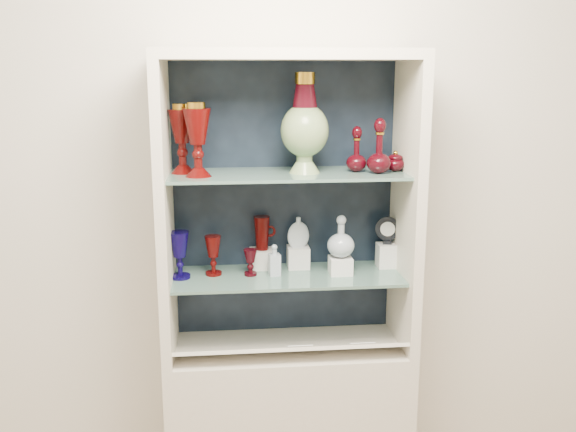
{
  "coord_description": "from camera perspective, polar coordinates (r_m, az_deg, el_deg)",
  "views": [
    {
      "loc": [
        -0.25,
        -0.93,
        1.87
      ],
      "look_at": [
        0.0,
        1.53,
        1.3
      ],
      "focal_mm": 40.0,
      "sensor_mm": 36.0,
      "label": 1
    }
  ],
  "objects": [
    {
      "name": "cameo_medallion",
      "position": [
        2.71,
        8.84,
        -1.23
      ],
      "size": [
        0.11,
        0.06,
        0.12
      ],
      "primitive_type": null,
      "rotation": [
        0.0,
        0.0,
        -0.22
      ],
      "color": "black",
      "rests_on": "riser_cameo_medallion"
    },
    {
      "name": "riser_ruby_pitcher",
      "position": [
        2.7,
        -2.32,
        -3.8
      ],
      "size": [
        0.1,
        0.1,
        0.08
      ],
      "primitive_type": "cube",
      "color": "silver",
      "rests_on": "shelf_lower"
    },
    {
      "name": "ruby_pitcher",
      "position": [
        2.67,
        -2.34,
        -1.53
      ],
      "size": [
        0.11,
        0.07,
        0.14
      ],
      "primitive_type": null,
      "rotation": [
        0.0,
        0.0,
        0.0
      ],
      "color": "#4F0806",
      "rests_on": "riser_ruby_pitcher"
    },
    {
      "name": "riser_cameo_medallion",
      "position": [
        2.74,
        8.76,
        -3.47
      ],
      "size": [
        0.08,
        0.08,
        0.1
      ],
      "primitive_type": "cube",
      "color": "silver",
      "rests_on": "shelf_lower"
    },
    {
      "name": "ruby_decanter_a",
      "position": [
        2.51,
        8.13,
        6.48
      ],
      "size": [
        0.11,
        0.11,
        0.24
      ],
      "primitive_type": null,
      "rotation": [
        0.0,
        0.0,
        0.17
      ],
      "color": "#38040B",
      "rests_on": "shelf_upper"
    },
    {
      "name": "cabinet_top_cap",
      "position": [
        2.47,
        -0.0,
        14.16
      ],
      "size": [
        1.0,
        0.4,
        0.04
      ],
      "primitive_type": "cube",
      "color": "beige",
      "rests_on": "cabinet_side_left"
    },
    {
      "name": "lidded_bowl",
      "position": [
        2.59,
        9.51,
        4.87
      ],
      "size": [
        0.1,
        0.1,
        0.08
      ],
      "primitive_type": null,
      "rotation": [
        0.0,
        0.0,
        0.41
      ],
      "color": "#38040B",
      "rests_on": "shelf_upper"
    },
    {
      "name": "riser_flat_flask",
      "position": [
        2.7,
        0.92,
        -3.67
      ],
      "size": [
        0.09,
        0.09,
        0.09
      ],
      "primitive_type": "cube",
      "color": "silver",
      "rests_on": "shelf_lower"
    },
    {
      "name": "pedestal_lamp_right",
      "position": [
        2.44,
        -8.04,
        6.72
      ],
      "size": [
        0.11,
        0.11,
        0.28
      ],
      "primitive_type": null,
      "rotation": [
        0.0,
        0.0,
        0.05
      ],
      "color": "#4F0806",
      "rests_on": "shelf_upper"
    },
    {
      "name": "label_ledge",
      "position": [
        2.6,
        0.25,
        -11.79
      ],
      "size": [
        0.92,
        0.17,
        0.09
      ],
      "primitive_type": "cube",
      "rotation": [
        -0.44,
        0.0,
        0.0
      ],
      "color": "beige",
      "rests_on": "cabinet_base"
    },
    {
      "name": "pedestal_lamp_left",
      "position": [
        2.53,
        -9.4,
        6.79
      ],
      "size": [
        0.12,
        0.12,
        0.27
      ],
      "primitive_type": null,
      "rotation": [
        0.0,
        0.0,
        0.21
      ],
      "color": "#4F0806",
      "rests_on": "shelf_upper"
    },
    {
      "name": "label_card_1",
      "position": [
        2.64,
        6.53,
        -11.16
      ],
      "size": [
        0.1,
        0.06,
        0.03
      ],
      "primitive_type": "cube",
      "rotation": [
        -0.44,
        0.0,
        0.0
      ],
      "color": "white",
      "rests_on": "label_ledge"
    },
    {
      "name": "flat_flask",
      "position": [
        2.67,
        0.92,
        -1.4
      ],
      "size": [
        0.1,
        0.05,
        0.13
      ],
      "primitive_type": null,
      "rotation": [
        0.0,
        0.0,
        0.18
      ],
      "color": "silver",
      "rests_on": "riser_flat_flask"
    },
    {
      "name": "clear_round_decanter",
      "position": [
        2.6,
        4.73,
        -1.91
      ],
      "size": [
        0.13,
        0.13,
        0.17
      ],
      "primitive_type": null,
      "rotation": [
        0.0,
        0.0,
        -0.19
      ],
      "color": "#9EADBA",
      "rests_on": "riser_clear_round_decanter"
    },
    {
      "name": "cabinet_base",
      "position": [
        2.89,
        -0.0,
        -18.2
      ],
      "size": [
        1.0,
        0.4,
        0.75
      ],
      "primitive_type": "cube",
      "color": "beige",
      "rests_on": "ground"
    },
    {
      "name": "riser_clear_round_decanter",
      "position": [
        2.63,
        4.68,
        -4.4
      ],
      "size": [
        0.09,
        0.09,
        0.07
      ],
      "primitive_type": "cube",
      "color": "silver",
      "rests_on": "shelf_lower"
    },
    {
      "name": "ruby_decanter_b",
      "position": [
        2.55,
        6.13,
        6.05
      ],
      "size": [
        0.11,
        0.11,
        0.19
      ],
      "primitive_type": null,
      "rotation": [
        0.0,
        0.0,
        0.4
      ],
      "color": "#38040B",
      "rests_on": "shelf_upper"
    },
    {
      "name": "enamel_urn",
      "position": [
        2.5,
        1.49,
        8.24
      ],
      "size": [
        0.23,
        0.23,
        0.39
      ],
      "primitive_type": null,
      "rotation": [
        0.0,
        0.0,
        0.26
      ],
      "color": "#074820",
      "rests_on": "shelf_upper"
    },
    {
      "name": "shelf_lower",
      "position": [
        2.62,
        -0.04,
        -5.36
      ],
      "size": [
        0.92,
        0.34,
        0.01
      ],
      "primitive_type": "cube",
      "color": "slate",
      "rests_on": "cabinet_side_left"
    },
    {
      "name": "cabinet_side_right",
      "position": [
        2.62,
        10.5,
        0.77
      ],
      "size": [
        0.04,
        0.4,
        1.15
      ],
      "primitive_type": "cube",
      "color": "beige",
      "rests_on": "cabinet_base"
    },
    {
      "name": "cobalt_goblet",
      "position": [
        2.59,
        -9.61,
        -3.45
      ],
      "size": [
        0.1,
        0.1,
        0.19
      ],
      "primitive_type": null,
      "rotation": [
        0.0,
        0.0,
        -0.25
      ],
      "color": "#0B0242",
      "rests_on": "shelf_lower"
    },
    {
      "name": "shelf_upper",
      "position": [
        2.52,
        -0.05,
        3.73
      ],
      "size": [
        0.92,
        0.34,
        0.01
      ],
      "primitive_type": "cube",
      "color": "slate",
      "rests_on": "cabinet_side_left"
    },
    {
      "name": "clear_square_bottle",
      "position": [
        2.6,
        -1.21,
        -3.92
      ],
      "size": [
        0.05,
        0.05,
        0.13
      ],
      "primitive_type": null,
      "rotation": [
        0.0,
        0.0,
        0.15
      ],
      "color": "#9EADBA",
      "rests_on": "shelf_lower"
    },
    {
      "name": "wall_back",
      "position": [
        2.73,
        -0.46,
        3.08
      ],
      "size": [
        3.5,
        0.02,
        2.8
      ],
      "primitive_type": "cube",
      "color": "beige",
      "rests_on": "ground"
    },
    {
      "name": "ruby_goblet_small",
      "position": [
        2.6,
        -3.36,
        -4.14
      ],
      "size": [
        0.07,
        0.07,
        0.11
      ],
      "primitive_type": null,
      "rotation": [
        0.0,
        0.0,
        0.34
      ],
      "color": "#38040B",
      "rests_on": "shelf_lower"
    },
    {
      "name": "label_card_0",
      "position": [
        2.6,
        1.02,
        -11.46
      ],
      "size": [
        0.1,
        0.06,
        0.03
      ],
      "primitive_type": "cube",
      "rotation": [
        -0.44,
        0.0,
        0.0
      ],
      "color": "white",
      "rests_on": "label_ledge"
    },
    {
      "name": "cabinet_side_left",
      "position": [
        2.53,
        -10.89,
        0.31
      ],
      "size": [
        0.04,
        0.4,
        1.15
      ],
      "primitive_type": "cube",
      "color": "beige",
      "rests_on": "cabinet_base"
    },
    {
      "name": "ruby_goblet_tall",
      "position": [
        2.61,
        -6.67,
        -3.51
      ],
      "size": [
        0.09,
        0.09,
        0.16
      ],
      "primitive_type": null,
      "rotation": [
        0.0,
        0.0,
        -0.41
      ],
      "color": "#4F0806",
      "rests_on": "shelf_lower"
    },
    {
      "name": "cabinet_back_panel",
      "position": [
        2.71,
        -0.4,
        1.41
      ],
      "size": [
        0.98,
        0.02,
        1.15
      ],
      "primitive_type": "cube",
      "color": "black",
      "rests_on": "cabinet_base"
    }
  ]
}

